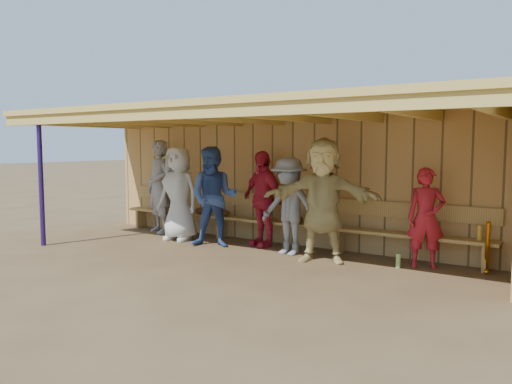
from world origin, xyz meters
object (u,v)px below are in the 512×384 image
player_d (262,199)px  player_e (289,206)px  player_a (159,187)px  player_c (214,197)px  bench (278,216)px  player_b (179,193)px  player_f (323,200)px  player_g (426,218)px

player_d → player_e: player_d is taller
player_a → player_e: 3.40m
player_c → player_e: player_c is taller
player_a → bench: bearing=25.6°
player_b → bench: size_ratio=0.24×
player_c → bench: 1.28m
player_a → player_f: size_ratio=0.99×
player_c → player_f: (2.18, 0.02, 0.07)m
player_d → player_g: 2.96m
player_d → bench: bearing=80.6°
player_a → player_e: player_a is taller
player_a → player_g: (5.58, 0.00, -0.22)m
player_e → bench: bearing=139.5°
player_c → player_d: size_ratio=1.04×
player_e → player_a: bearing=-178.6°
player_e → bench: size_ratio=0.22×
player_g → bench: 2.81m
bench → player_a: bearing=-173.7°
player_d → player_c: bearing=-124.5°
player_f → bench: size_ratio=0.26×
player_b → player_f: size_ratio=0.93×
player_b → player_d: player_b is taller
player_a → player_d: (2.62, 0.00, -0.11)m
player_c → bench: player_c is taller
player_g → bench: player_g is taller
player_c → player_e: size_ratio=1.11×
player_e → player_g: 2.23m
player_f → player_g: 1.59m
player_b → player_c: 0.98m
player_c → player_g: 3.71m
player_e → player_g: size_ratio=1.09×
player_g → player_d: bearing=157.9°
player_f → player_a: bearing=155.3°
player_a → player_f: player_f is taller
player_a → player_d: size_ratio=1.12×
player_c → player_d: player_c is taller
player_d → player_g: size_ratio=1.15×
bench → player_d: bearing=-118.6°
bench → player_c: bearing=-136.7°
player_b → player_f: (3.15, -0.10, 0.07)m
player_e → player_f: size_ratio=0.84×
player_d → player_g: player_d is taller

